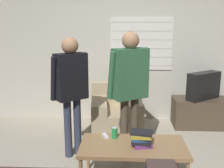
{
  "coord_description": "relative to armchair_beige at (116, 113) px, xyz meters",
  "views": [
    {
      "loc": [
        0.1,
        -2.72,
        1.72
      ],
      "look_at": [
        -0.07,
        0.48,
        1.0
      ],
      "focal_mm": 42.0,
      "sensor_mm": 36.0,
      "label": 1
    }
  ],
  "objects": [
    {
      "name": "wall_back",
      "position": [
        0.06,
        0.62,
        0.98
      ],
      "size": [
        5.2,
        0.08,
        2.55
      ],
      "color": "#BCB7A8",
      "rests_on": "ground_plane"
    },
    {
      "name": "armchair_beige",
      "position": [
        0.0,
        0.0,
        0.0
      ],
      "size": [
        0.88,
        0.92,
        0.77
      ],
      "rotation": [
        0.0,
        0.0,
        3.25
      ],
      "color": "tan",
      "rests_on": "ground_plane"
    },
    {
      "name": "coffee_table",
      "position": [
        0.25,
        -1.5,
        0.11
      ],
      "size": [
        1.15,
        0.58,
        0.46
      ],
      "color": "#9E754C",
      "rests_on": "ground_plane"
    },
    {
      "name": "tv_stand",
      "position": [
        1.48,
        0.25,
        -0.06
      ],
      "size": [
        0.97,
        0.49,
        0.49
      ],
      "color": "#4C3D2D",
      "rests_on": "ground_plane"
    },
    {
      "name": "tv",
      "position": [
        1.48,
        0.25,
        0.42
      ],
      "size": [
        0.63,
        0.54,
        0.46
      ],
      "rotation": [
        0.0,
        0.0,
        3.78
      ],
      "color": "black",
      "rests_on": "tv_stand"
    },
    {
      "name": "person_left_standing",
      "position": [
        -0.54,
        -0.89,
        0.69
      ],
      "size": [
        0.49,
        0.77,
        1.58
      ],
      "rotation": [
        0.0,
        0.0,
        0.68
      ],
      "color": "#33384C",
      "rests_on": "ground_plane"
    },
    {
      "name": "person_right_standing",
      "position": [
        0.21,
        -0.95,
        0.75
      ],
      "size": [
        0.54,
        0.85,
        1.65
      ],
      "rotation": [
        0.0,
        0.0,
        0.58
      ],
      "color": "#4C4233",
      "rests_on": "ground_plane"
    },
    {
      "name": "book_stack",
      "position": [
        0.33,
        -1.53,
        0.24
      ],
      "size": [
        0.25,
        0.2,
        0.16
      ],
      "color": "#75387F",
      "rests_on": "coffee_table"
    },
    {
      "name": "soda_can",
      "position": [
        0.04,
        -1.34,
        0.22
      ],
      "size": [
        0.07,
        0.07,
        0.13
      ],
      "color": "#238E47",
      "rests_on": "coffee_table"
    },
    {
      "name": "spare_remote",
      "position": [
        -0.07,
        -1.32,
        0.17
      ],
      "size": [
        0.08,
        0.14,
        0.02
      ],
      "rotation": [
        0.0,
        0.0,
        0.37
      ],
      "color": "white",
      "rests_on": "coffee_table"
    }
  ]
}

